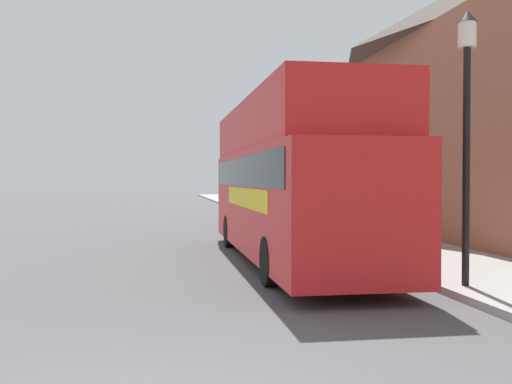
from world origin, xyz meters
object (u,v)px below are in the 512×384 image
at_px(tour_bus, 289,191).
at_px(lamp_post_second, 332,137).
at_px(parked_car_ahead_of_bus, 257,215).
at_px(lamp_post_nearest, 467,97).

height_order(tour_bus, lamp_post_second, lamp_post_second).
bearing_deg(parked_car_ahead_of_bus, lamp_post_second, -71.26).
bearing_deg(tour_bus, lamp_post_nearest, -64.14).
relative_size(tour_bus, parked_car_ahead_of_bus, 2.46).
bearing_deg(parked_car_ahead_of_bus, lamp_post_nearest, -82.81).
bearing_deg(lamp_post_nearest, tour_bus, 115.82).
xyz_separation_m(parked_car_ahead_of_bus, lamp_post_second, (1.62, -4.87, 2.77)).
xyz_separation_m(tour_bus, lamp_post_second, (2.26, 3.86, 1.64)).
distance_m(tour_bus, lamp_post_second, 4.76).
bearing_deg(lamp_post_second, parked_car_ahead_of_bus, 108.40).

